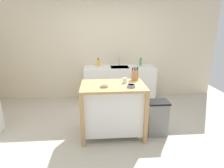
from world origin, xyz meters
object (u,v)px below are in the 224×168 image
drinking_cup (125,80)px  sink_faucet (119,61)px  knife_block (135,75)px  bottle_spray_cleaner (98,63)px  bowl_stoneware_deep (131,86)px  kitchen_island (113,107)px  bowl_ceramic_small (104,86)px  trash_bin (157,118)px  bottle_dish_soap (141,62)px

drinking_cup → sink_faucet: sink_faucet is taller
knife_block → bottle_spray_cleaner: knife_block is taller
bowl_stoneware_deep → sink_faucet: (0.02, 1.91, 0.04)m
knife_block → bowl_stoneware_deep: knife_block is taller
kitchen_island → bowl_ceramic_small: bowl_ceramic_small is taller
trash_bin → knife_block: bearing=139.0°
kitchen_island → sink_faucet: sink_faucet is taller
bowl_ceramic_small → sink_faucet: (0.44, 1.87, 0.05)m
knife_block → trash_bin: size_ratio=0.38×
bowl_ceramic_small → bottle_dish_soap: bearing=61.4°
knife_block → trash_bin: bearing=-41.0°
trash_bin → bottle_dish_soap: bearing=87.8°
drinking_cup → knife_block: bearing=37.7°
kitchen_island → bowl_ceramic_small: 0.47m
sink_faucet → bottle_dish_soap: bearing=-5.8°
bowl_stoneware_deep → drinking_cup: size_ratio=1.46×
sink_faucet → bowl_ceramic_small: bearing=-103.4°
kitchen_island → bottle_dish_soap: bottle_dish_soap is taller
sink_faucet → kitchen_island: bearing=-99.6°
bowl_ceramic_small → bottle_dish_soap: 2.06m
sink_faucet → knife_block: bearing=-85.5°
trash_bin → bottle_dish_soap: bottle_dish_soap is taller
bowl_stoneware_deep → trash_bin: bowl_stoneware_deep is taller
sink_faucet → bottle_dish_soap: 0.55m
knife_block → drinking_cup: 0.27m
bottle_spray_cleaner → knife_block: bearing=-66.1°
trash_bin → kitchen_island: bearing=175.5°
bottle_dish_soap → bottle_spray_cleaner: (-1.07, 0.01, -0.00)m
trash_bin → sink_faucet: bearing=104.8°
bowl_stoneware_deep → sink_faucet: 1.91m
knife_block → trash_bin: knife_block is taller
bowl_stoneware_deep → bottle_dish_soap: size_ratio=0.64×
drinking_cup → trash_bin: 0.88m
bowl_ceramic_small → bottle_dish_soap: bottle_dish_soap is taller
bowl_ceramic_small → bowl_stoneware_deep: bearing=-5.8°
drinking_cup → trash_bin: size_ratio=0.14×
trash_bin → bottle_spray_cleaner: (-1.00, 1.76, 0.66)m
trash_bin → bottle_dish_soap: size_ratio=3.04×
sink_faucet → bottle_spray_cleaner: sink_faucet is taller
bowl_stoneware_deep → bowl_ceramic_small: bearing=174.2°
sink_faucet → bottle_dish_soap: (0.54, -0.06, -0.01)m
drinking_cup → sink_faucet: bearing=86.9°
trash_bin → bottle_spray_cleaner: bottle_spray_cleaner is taller
bottle_dish_soap → bowl_ceramic_small: bearing=-118.6°
bowl_stoneware_deep → drinking_cup: bearing=106.1°
trash_bin → bottle_dish_soap: 1.88m
knife_block → bottle_dish_soap: bearing=73.6°
bowl_stoneware_deep → sink_faucet: sink_faucet is taller
kitchen_island → bowl_ceramic_small: bearing=-142.1°
trash_bin → bottle_spray_cleaner: size_ratio=3.12×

